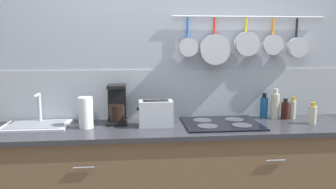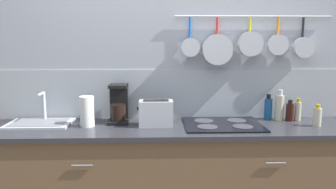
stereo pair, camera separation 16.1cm
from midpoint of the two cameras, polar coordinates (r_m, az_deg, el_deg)
name	(u,v)px [view 1 (the left image)]	position (r m, az deg, el deg)	size (l,w,h in m)	color
wall_back	(173,74)	(2.73, -0.78, 3.53)	(7.20, 0.16, 2.60)	#999EA8
cabinet_base	(177,185)	(2.64, -0.21, -15.58)	(2.64, 0.54, 0.88)	brown
countertop	(177,129)	(2.48, -0.21, -5.99)	(2.68, 0.56, 0.03)	#2D2D33
sink_basin	(36,124)	(2.70, -23.59, -4.72)	(0.48, 0.32, 0.24)	#B7BABF
paper_towel_roll	(86,113)	(2.51, -15.93, -3.07)	(0.10, 0.10, 0.23)	white
coffee_maker	(117,107)	(2.61, -10.62, -2.13)	(0.16, 0.20, 0.30)	black
toaster	(156,113)	(2.47, -4.01, -3.32)	(0.27, 0.14, 0.20)	#B7BABF
cooktop	(221,123)	(2.56, 7.52, -5.03)	(0.58, 0.47, 0.01)	black
bottle_sesame_oil	(264,107)	(2.84, 14.83, -2.09)	(0.06, 0.06, 0.21)	navy
bottle_hot_sauce	(275,105)	(2.83, 16.61, -1.85)	(0.07, 0.07, 0.25)	#BFB799
bottle_vinegar	(285,110)	(2.84, 18.21, -2.58)	(0.06, 0.06, 0.17)	#33140F
bottle_cooking_wine	(293,109)	(2.88, 19.39, -2.40)	(0.05, 0.05, 0.18)	#BFB799
bottle_dish_soap	(312,114)	(2.75, 22.33, -3.23)	(0.06, 0.06, 0.17)	#BFB799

